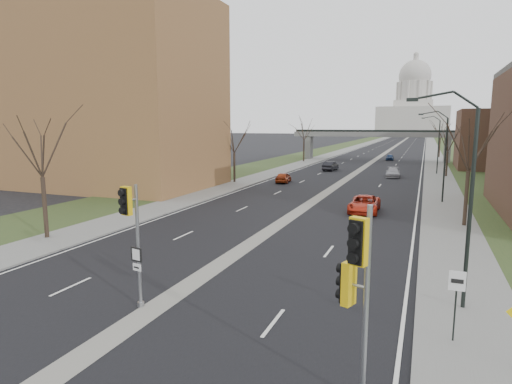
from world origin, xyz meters
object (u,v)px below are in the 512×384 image
Objects in this scene: signal_pole_right at (356,277)px; car_right_near at (364,204)px; car_left_far at (331,166)px; car_left_near at (283,177)px; signal_pole_median at (132,224)px; car_right_far at (390,157)px; car_right_mid at (393,172)px; speed_limit_sign at (456,293)px.

signal_pole_right is 1.05× the size of car_right_near.
car_left_near is at bearing 86.10° from car_left_far.
signal_pole_median is 1.36× the size of car_right_far.
car_right_near is 1.12× the size of car_right_mid.
signal_pole_median is at bearing -94.34° from car_right_far.
car_right_far is at bearing 91.11° from car_right_mid.
car_right_near is at bearing 111.51° from car_left_far.
signal_pole_median is at bearing 92.20° from car_left_near.
car_right_far is (3.71, 81.73, -2.94)m from signal_pole_median.
signal_pole_median is 0.94× the size of signal_pole_right.
signal_pole_right reaches higher than car_left_far.
car_right_far is (-8.26, 80.03, -1.20)m from speed_limit_sign.
car_left_far is at bearing -108.17° from car_right_far.
car_left_near is 0.77× the size of car_right_near.
signal_pole_right is 60.70m from car_left_far.
car_left_near is 0.86× the size of car_right_mid.
signal_pole_median is 39.94m from car_left_near.
car_right_mid is at bearing 87.87° from car_right_near.
car_right_mid is (6.49, 50.73, -2.91)m from signal_pole_median.
car_left_far is 11.73m from car_right_mid.
speed_limit_sign is at bearing 18.60° from signal_pole_median.
signal_pole_median is 1.14× the size of car_left_far.
speed_limit_sign reaches higher than car_right_far.
car_left_near is 0.89× the size of car_left_far.
signal_pole_median reaches higher than speed_limit_sign.
signal_pole_median reaches higher than car_left_far.
speed_limit_sign is 0.55× the size of car_left_far.
car_right_near is at bearing -94.92° from car_right_mid.
signal_pole_right is at bearing -6.37° from signal_pole_median.
car_left_near is 20.10m from car_right_near.
speed_limit_sign is at bearing 108.98° from car_left_near.
signal_pole_median is at bearing -105.70° from car_right_near.
car_left_near is 1.06× the size of car_right_far.
speed_limit_sign is 0.62× the size of car_left_near.
signal_pole_right is at bearing -88.00° from car_right_far.
signal_pole_median is 81.86m from car_right_far.
car_left_near is (-6.39, 39.32, -2.90)m from signal_pole_median.
speed_limit_sign is at bearing 79.65° from signal_pole_right.
car_left_far is 1.20× the size of car_right_far.
signal_pole_right is at bearing -91.09° from car_right_mid.
signal_pole_median is at bearing -172.16° from speed_limit_sign.
signal_pole_right is at bearing 107.24° from car_left_far.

